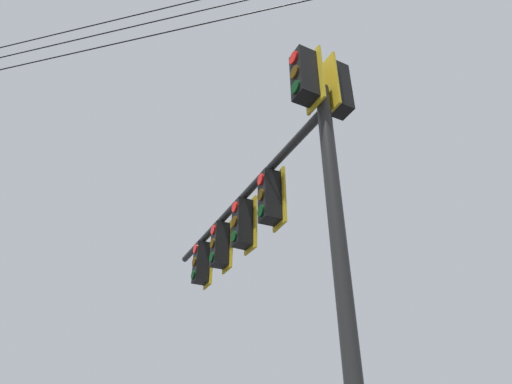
{
  "coord_description": "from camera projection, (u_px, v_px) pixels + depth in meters",
  "views": [
    {
      "loc": [
        1.4,
        -4.35,
        1.93
      ],
      "look_at": [
        -0.86,
        1.85,
        5.99
      ],
      "focal_mm": 30.75,
      "sensor_mm": 36.0,
      "label": 1
    }
  ],
  "objects": [
    {
      "name": "signal_mast_assembly",
      "position": [
        270.0,
        215.0,
        7.04
      ],
      "size": [
        4.86,
        4.6,
        7.24
      ],
      "color": "black",
      "rests_on": "ground"
    }
  ]
}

